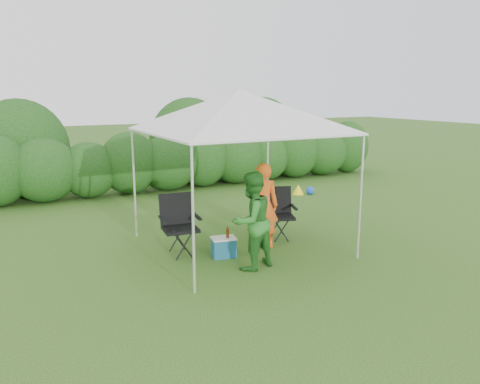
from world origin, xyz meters
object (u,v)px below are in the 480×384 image
woman (252,221)px  canopy (239,111)px  chair_right (279,209)px  man (263,205)px  cooler (224,247)px  chair_left (179,220)px

woman → canopy: bearing=-122.8°
canopy → chair_right: bearing=9.9°
man → cooler: size_ratio=3.39×
chair_right → man: (-0.59, -0.38, 0.23)m
chair_left → woman: (0.77, -1.22, 0.19)m
chair_right → man: bearing=-126.1°
chair_right → woman: 1.77m
canopy → chair_left: bearing=170.6°
woman → cooler: size_ratio=3.41×
chair_right → chair_left: bearing=-159.6°
man → cooler: bearing=36.0°
canopy → man: bearing=-30.4°
cooler → canopy: bearing=47.0°
man → woman: size_ratio=0.99×
man → cooler: man is taller
chair_left → cooler: bearing=-35.3°
canopy → cooler: size_ratio=6.71×
chair_right → woman: (-1.28, -1.21, 0.23)m
chair_right → cooler: 1.59m
man → woman: woman is taller
canopy → chair_left: 2.17m
chair_left → woman: size_ratio=0.67×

